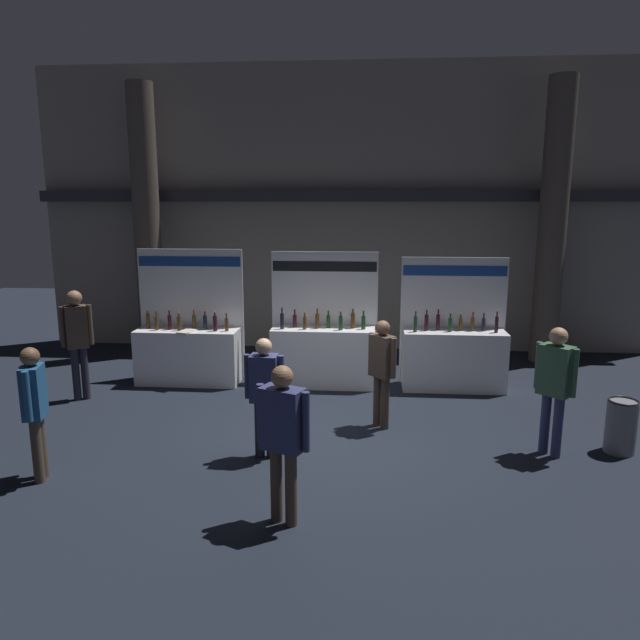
% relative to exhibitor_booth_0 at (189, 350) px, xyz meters
% --- Properties ---
extents(ground_plane, '(26.93, 26.93, 0.00)m').
position_rel_exhibitor_booth_0_xyz_m(ground_plane, '(2.73, -2.28, -0.61)').
color(ground_plane, black).
extents(hall_colonnade, '(13.47, 1.26, 6.13)m').
position_rel_exhibitor_booth_0_xyz_m(hall_colonnade, '(2.73, 2.81, 2.43)').
color(hall_colonnade, gray).
rests_on(hall_colonnade, ground_plane).
extents(exhibitor_booth_0, '(1.93, 0.74, 2.41)m').
position_rel_exhibitor_booth_0_xyz_m(exhibitor_booth_0, '(0.00, 0.00, 0.00)').
color(exhibitor_booth_0, white).
rests_on(exhibitor_booth_0, ground_plane).
extents(exhibitor_booth_1, '(1.92, 0.66, 2.38)m').
position_rel_exhibitor_booth_0_xyz_m(exhibitor_booth_1, '(2.45, 0.05, 0.01)').
color(exhibitor_booth_1, white).
rests_on(exhibitor_booth_1, ground_plane).
extents(exhibitor_booth_2, '(1.86, 0.66, 2.30)m').
position_rel_exhibitor_booth_0_xyz_m(exhibitor_booth_2, '(4.75, 0.03, 0.00)').
color(exhibitor_booth_2, white).
rests_on(exhibitor_booth_2, ground_plane).
extents(trash_bin, '(0.39, 0.39, 0.72)m').
position_rel_exhibitor_booth_0_xyz_m(trash_bin, '(6.57, -2.54, -0.25)').
color(trash_bin, slate).
rests_on(trash_bin, ground_plane).
extents(visitor_0, '(0.52, 0.27, 1.58)m').
position_rel_exhibitor_booth_0_xyz_m(visitor_0, '(1.94, -3.06, 0.33)').
color(visitor_0, '#23232D').
rests_on(visitor_0, ground_plane).
extents(visitor_2, '(0.40, 0.41, 1.60)m').
position_rel_exhibitor_booth_0_xyz_m(visitor_2, '(3.45, -1.91, 0.33)').
color(visitor_2, '#47382D').
rests_on(visitor_2, ground_plane).
extents(visitor_3, '(0.29, 0.51, 1.62)m').
position_rel_exhibitor_booth_0_xyz_m(visitor_3, '(-0.62, -3.90, 0.34)').
color(visitor_3, '#47382D').
rests_on(visitor_3, ground_plane).
extents(visitor_5, '(0.44, 0.37, 1.84)m').
position_rel_exhibitor_booth_0_xyz_m(visitor_5, '(-1.52, -1.08, 0.49)').
color(visitor_5, '#23232D').
rests_on(visitor_5, ground_plane).
extents(visitor_6, '(0.56, 0.39, 1.68)m').
position_rel_exhibitor_booth_0_xyz_m(visitor_6, '(2.40, -4.63, 0.40)').
color(visitor_6, '#47382D').
rests_on(visitor_6, ground_plane).
extents(visitor_7, '(0.45, 0.45, 1.71)m').
position_rel_exhibitor_booth_0_xyz_m(visitor_7, '(5.62, -2.71, 0.42)').
color(visitor_7, navy).
rests_on(visitor_7, ground_plane).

